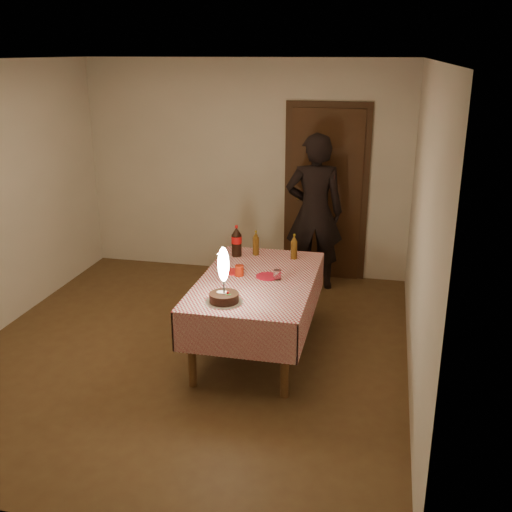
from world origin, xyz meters
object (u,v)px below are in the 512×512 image
photographer (314,212)px  cola_bottle (237,241)px  birthday_cake (224,287)px  dining_table (257,289)px  red_cup (239,271)px  amber_bottle_left (256,244)px  clear_cup (277,275)px  red_plate (268,276)px  amber_bottle_right (294,247)px

photographer → cola_bottle: bearing=-119.0°
birthday_cake → cola_bottle: 1.17m
dining_table → photographer: size_ratio=0.95×
red_cup → amber_bottle_left: size_ratio=0.39×
dining_table → amber_bottle_left: 0.70m
clear_cup → amber_bottle_left: bearing=118.1°
dining_table → photographer: 1.77m
cola_bottle → red_cup: bearing=-73.2°
cola_bottle → photographer: photographer is taller
red_plate → amber_bottle_left: amber_bottle_left is taller
amber_bottle_left → amber_bottle_right: bearing=-5.1°
red_plate → amber_bottle_right: 0.58m
red_cup → amber_bottle_right: bearing=54.8°
photographer → amber_bottle_right: bearing=-93.0°
dining_table → clear_cup: bearing=4.8°
birthday_cake → photographer: (0.44, 2.30, 0.06)m
cola_bottle → red_plate: bearing=-50.3°
red_cup → cola_bottle: size_ratio=0.31×
birthday_cake → clear_cup: (0.33, 0.60, -0.09)m
red_plate → clear_cup: size_ratio=2.44×
red_plate → red_cup: bearing=-172.7°
cola_bottle → dining_table: bearing=-59.6°
clear_cup → amber_bottle_left: (-0.34, 0.63, 0.07)m
clear_cup → photographer: 1.71m
birthday_cake → amber_bottle_left: (-0.01, 1.23, -0.02)m
clear_cup → amber_bottle_left: amber_bottle_left is taller
red_plate → red_cup: size_ratio=2.20×
dining_table → amber_bottle_right: 0.69m
birthday_cake → cola_bottle: (-0.19, 1.16, 0.02)m
cola_bottle → amber_bottle_left: cola_bottle is taller
red_cup → cola_bottle: cola_bottle is taller
birthday_cake → red_plate: 0.70m
dining_table → birthday_cake: 0.64m
birthday_cake → red_plate: birthday_cake is taller
amber_bottle_left → photographer: size_ratio=0.14×
cola_bottle → photographer: bearing=61.0°
amber_bottle_right → red_cup: bearing=-125.2°
dining_table → amber_bottle_right: amber_bottle_right is taller
dining_table → clear_cup: (0.18, 0.02, 0.14)m
cola_bottle → amber_bottle_right: size_ratio=1.25×
clear_cup → photographer: bearing=86.2°
dining_table → red_cup: (-0.17, 0.03, 0.15)m
dining_table → birthday_cake: birthday_cake is taller
dining_table → photographer: (0.29, 1.72, 0.29)m
birthday_cake → photographer: bearing=79.1°
red_cup → photographer: 1.76m
photographer → red_cup: bearing=-105.5°
red_cup → clear_cup: size_ratio=1.11×
clear_cup → cola_bottle: bearing=132.8°
dining_table → clear_cup: size_ratio=19.11×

